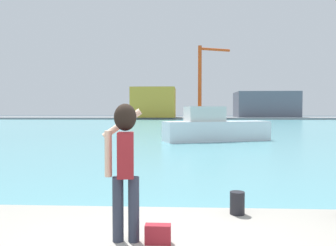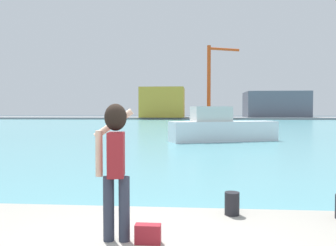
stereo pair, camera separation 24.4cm
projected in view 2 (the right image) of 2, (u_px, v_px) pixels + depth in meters
ground_plane at (191, 125)px, 53.59m from camera, size 220.00×220.00×0.00m
harbor_water at (191, 124)px, 55.58m from camera, size 140.00×100.00×0.02m
far_shore_dock at (192, 118)px, 95.42m from camera, size 140.00×20.00×0.51m
person_photographer at (115, 157)px, 4.22m from camera, size 0.53×0.55×1.74m
handbag at (148, 234)px, 4.16m from camera, size 0.32×0.14×0.24m
harbor_bollard at (232, 203)px, 5.31m from camera, size 0.23×0.23×0.36m
boat_moored at (222, 128)px, 23.59m from camera, size 7.81×4.38×2.44m
warehouse_left at (163, 103)px, 90.78m from camera, size 11.55×10.67×7.96m
warehouse_right at (275, 105)px, 93.84m from camera, size 16.77×10.85×7.07m
port_crane at (212, 75)px, 91.32m from camera, size 9.03×4.13×19.50m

